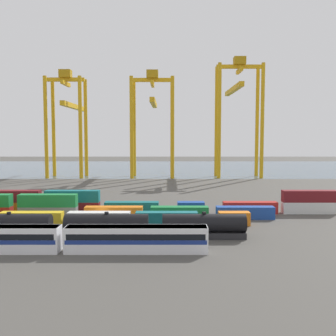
{
  "coord_description": "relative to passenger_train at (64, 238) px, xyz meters",
  "views": [
    {
      "loc": [
        13.67,
        -79.36,
        17.41
      ],
      "look_at": [
        13.45,
        21.8,
        9.11
      ],
      "focal_mm": 41.96,
      "sensor_mm": 36.0,
      "label": 1
    }
  ],
  "objects": [
    {
      "name": "ground_plane",
      "position": [
        2.14,
        61.61,
        -2.14
      ],
      "size": [
        420.0,
        420.0,
        0.0
      ],
      "primitive_type": "plane",
      "color": "#4C4944"
    },
    {
      "name": "harbour_water",
      "position": [
        2.14,
        155.16,
        -2.14
      ],
      "size": [
        400.0,
        110.0,
        0.01
      ],
      "primitive_type": "cube",
      "color": "#475B6B",
      "rests_on": "ground_plane"
    },
    {
      "name": "passenger_train",
      "position": [
        0.0,
        0.0,
        0.0
      ],
      "size": [
        43.46,
        3.14,
        3.9
      ],
      "color": "silver",
      "rests_on": "ground_plane"
    },
    {
      "name": "freight_tank_row",
      "position": [
        -2.94,
        7.97,
        0.02
      ],
      "size": [
        63.93,
        3.07,
        4.53
      ],
      "color": "#232326",
      "rests_on": "ground_plane"
    },
    {
      "name": "shipping_container_2",
      "position": [
        -10.84,
        17.81,
        -0.84
      ],
      "size": [
        12.1,
        2.44,
        2.6
      ],
      "primitive_type": "cube",
      "color": "gold",
      "rests_on": "ground_plane"
    },
    {
      "name": "shipping_container_3",
      "position": [
        2.35,
        17.81,
        -0.84
      ],
      "size": [
        12.1,
        2.44,
        2.6
      ],
      "primitive_type": "cube",
      "color": "silver",
      "rests_on": "ground_plane"
    },
    {
      "name": "shipping_container_4",
      "position": [
        15.54,
        17.81,
        -0.84
      ],
      "size": [
        12.1,
        2.44,
        2.6
      ],
      "primitive_type": "cube",
      "color": "#146066",
      "rests_on": "ground_plane"
    },
    {
      "name": "shipping_container_5",
      "position": [
        28.73,
        17.81,
        -0.84
      ],
      "size": [
        6.04,
        2.44,
        2.6
      ],
      "primitive_type": "cube",
      "color": "orange",
      "rests_on": "ground_plane"
    },
    {
      "name": "shipping_container_9",
      "position": [
        -9.4,
        23.66,
        -0.84
      ],
      "size": [
        12.1,
        2.44,
        2.6
      ],
      "primitive_type": "cube",
      "color": "slate",
      "rests_on": "ground_plane"
    },
    {
      "name": "shipping_container_10",
      "position": [
        -9.4,
        23.66,
        1.76
      ],
      "size": [
        12.1,
        2.44,
        2.6
      ],
      "primitive_type": "cube",
      "color": "#197538",
      "rests_on": "shipping_container_9"
    },
    {
      "name": "shipping_container_11",
      "position": [
        4.41,
        23.66,
        -0.84
      ],
      "size": [
        12.1,
        2.44,
        2.6
      ],
      "primitive_type": "cube",
      "color": "orange",
      "rests_on": "ground_plane"
    },
    {
      "name": "shipping_container_12",
      "position": [
        18.22,
        23.66,
        -0.84
      ],
      "size": [
        12.1,
        2.44,
        2.6
      ],
      "primitive_type": "cube",
      "color": "#197538",
      "rests_on": "ground_plane"
    },
    {
      "name": "shipping_container_13",
      "position": [
        32.04,
        23.66,
        -0.84
      ],
      "size": [
        12.1,
        2.44,
        2.6
      ],
      "primitive_type": "cube",
      "color": "#1C4299",
      "rests_on": "ground_plane"
    },
    {
      "name": "shipping_container_15",
      "position": [
        -18.99,
        29.5,
        -0.84
      ],
      "size": [
        12.1,
        2.44,
        2.6
      ],
      "primitive_type": "cube",
      "color": "orange",
      "rests_on": "ground_plane"
    },
    {
      "name": "shipping_container_16",
      "position": [
        -18.99,
        29.5,
        1.76
      ],
      "size": [
        12.1,
        2.44,
        2.6
      ],
      "primitive_type": "cube",
      "color": "maroon",
      "rests_on": "shipping_container_15"
    },
    {
      "name": "shipping_container_17",
      "position": [
        -5.67,
        29.5,
        -0.84
      ],
      "size": [
        12.1,
        2.44,
        2.6
      ],
      "primitive_type": "cube",
      "color": "maroon",
      "rests_on": "ground_plane"
    },
    {
      "name": "shipping_container_18",
      "position": [
        -5.67,
        29.5,
        1.76
      ],
      "size": [
        12.1,
        2.44,
        2.6
      ],
      "primitive_type": "cube",
      "color": "#146066",
      "rests_on": "shipping_container_17"
    },
    {
      "name": "shipping_container_19",
      "position": [
        7.65,
        29.5,
        -0.84
      ],
      "size": [
        12.1,
        2.44,
        2.6
      ],
      "primitive_type": "cube",
      "color": "#146066",
      "rests_on": "ground_plane"
    },
    {
      "name": "shipping_container_20",
      "position": [
        20.97,
        29.5,
        -0.84
      ],
      "size": [
        6.04,
        2.44,
        2.6
      ],
      "primitive_type": "cube",
      "color": "#1C4299",
      "rests_on": "ground_plane"
    },
    {
      "name": "shipping_container_21",
      "position": [
        34.29,
        29.5,
        -0.84
      ],
      "size": [
        12.1,
        2.44,
        2.6
      ],
      "primitive_type": "cube",
      "color": "#AD211C",
      "rests_on": "ground_plane"
    },
    {
      "name": "shipping_container_22",
      "position": [
        47.61,
        29.5,
        -0.84
      ],
      "size": [
        12.1,
        2.44,
        2.6
      ],
      "primitive_type": "cube",
      "color": "silver",
      "rests_on": "ground_plane"
    },
    {
      "name": "shipping_container_23",
      "position": [
        47.61,
        29.5,
        1.76
      ],
      "size": [
        12.1,
        2.44,
        2.6
      ],
      "primitive_type": "cube",
      "color": "maroon",
      "rests_on": "shipping_container_22"
    },
    {
      "name": "gantry_crane_west",
      "position": [
        -26.91,
        111.54,
        24.82
      ],
      "size": [
        15.68,
        40.8,
        44.79
      ],
      "color": "gold",
      "rests_on": "ground_plane"
    },
    {
      "name": "gantry_crane_central",
      "position": [
        9.32,
        110.87,
        25.13
      ],
      "size": [
        18.17,
        37.58,
        44.63
      ],
      "color": "gold",
      "rests_on": "ground_plane"
    },
    {
      "name": "gantry_crane_east",
      "position": [
        45.55,
        111.21,
        28.73
      ],
      "size": [
        19.18,
        40.34,
        50.08
      ],
      "color": "gold",
      "rests_on": "ground_plane"
    }
  ]
}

